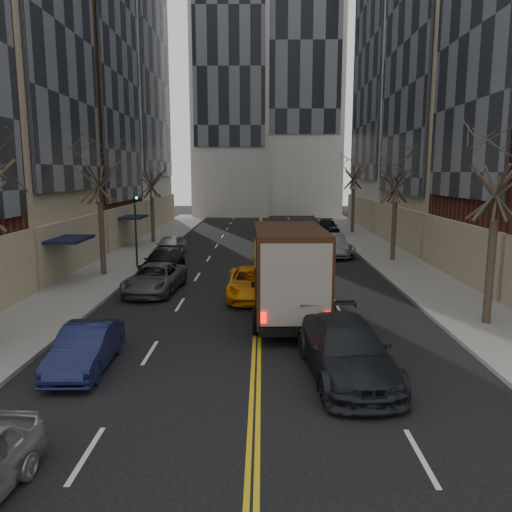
{
  "coord_description": "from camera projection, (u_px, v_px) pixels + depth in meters",
  "views": [
    {
      "loc": [
        0.19,
        -7.58,
        5.86
      ],
      "look_at": [
        -0.09,
        14.09,
        2.2
      ],
      "focal_mm": 35.0,
      "sensor_mm": 36.0,
      "label": 1
    }
  ],
  "objects": [
    {
      "name": "sidewalk_left",
      "position": [
        132.0,
        255.0,
        35.17
      ],
      "size": [
        4.0,
        66.0,
        0.15
      ],
      "primitive_type": "cube",
      "color": "slate",
      "rests_on": "ground"
    },
    {
      "name": "sidewalk_right",
      "position": [
        388.0,
        256.0,
        34.94
      ],
      "size": [
        4.0,
        66.0,
        0.15
      ],
      "primitive_type": "cube",
      "color": "slate",
      "rests_on": "ground"
    },
    {
      "name": "streetwall_left",
      "position": [
        38.0,
        38.0,
        36.53
      ],
      "size": [
        14.0,
        49.5,
        36.0
      ],
      "color": "#562319",
      "rests_on": "ground"
    },
    {
      "name": "streetwall_right",
      "position": [
        478.0,
        48.0,
        37.48
      ],
      "size": [
        12.26,
        49.0,
        34.0
      ],
      "color": "#4C301E",
      "rests_on": "ground"
    },
    {
      "name": "tree_lf_mid",
      "position": [
        98.0,
        158.0,
        27.18
      ],
      "size": [
        3.2,
        3.2,
        8.91
      ],
      "color": "#382D23",
      "rests_on": "sidewalk_left"
    },
    {
      "name": "tree_lf_far",
      "position": [
        151.0,
        170.0,
        40.1
      ],
      "size": [
        3.2,
        3.2,
        8.12
      ],
      "color": "#382D23",
      "rests_on": "sidewalk_left"
    },
    {
      "name": "tree_rt_near",
      "position": [
        499.0,
        155.0,
        18.11
      ],
      "size": [
        3.2,
        3.2,
        8.71
      ],
      "color": "#382D23",
      "rests_on": "sidewalk_right"
    },
    {
      "name": "tree_rt_mid",
      "position": [
        397.0,
        167.0,
        31.96
      ],
      "size": [
        3.2,
        3.2,
        8.32
      ],
      "color": "#382D23",
      "rests_on": "sidewalk_right"
    },
    {
      "name": "tree_rt_far",
      "position": [
        354.0,
        162.0,
        46.65
      ],
      "size": [
        3.2,
        3.2,
        9.11
      ],
      "color": "#382D23",
      "rests_on": "sidewalk_right"
    },
    {
      "name": "traffic_signal",
      "position": [
        136.0,
        224.0,
        29.76
      ],
      "size": [
        0.29,
        0.26,
        4.7
      ],
      "color": "black",
      "rests_on": "sidewalk_left"
    },
    {
      "name": "ups_truck",
      "position": [
        288.0,
        273.0,
        19.74
      ],
      "size": [
        3.01,
        6.97,
        3.77
      ],
      "rotation": [
        0.0,
        0.0,
        0.03
      ],
      "color": "black",
      "rests_on": "ground"
    },
    {
      "name": "observer_sedan",
      "position": [
        346.0,
        350.0,
        14.37
      ],
      "size": [
        2.71,
        5.69,
        1.6
      ],
      "rotation": [
        0.0,
        0.0,
        0.09
      ],
      "color": "black",
      "rests_on": "ground"
    },
    {
      "name": "taxi",
      "position": [
        252.0,
        283.0,
        23.46
      ],
      "size": [
        2.4,
        5.04,
        1.39
      ],
      "primitive_type": "imported",
      "rotation": [
        0.0,
        0.0,
        0.02
      ],
      "color": "orange",
      "rests_on": "ground"
    },
    {
      "name": "pedestrian",
      "position": [
        257.0,
        273.0,
        25.28
      ],
      "size": [
        0.47,
        0.65,
        1.64
      ],
      "primitive_type": "imported",
      "rotation": [
        0.0,
        0.0,
        1.7
      ],
      "color": "black",
      "rests_on": "ground"
    },
    {
      "name": "parked_lf_b",
      "position": [
        86.0,
        348.0,
        14.92
      ],
      "size": [
        1.55,
        4.07,
        1.32
      ],
      "primitive_type": "imported",
      "rotation": [
        0.0,
        0.0,
        0.04
      ],
      "color": "#111536",
      "rests_on": "ground"
    },
    {
      "name": "parked_lf_c",
      "position": [
        155.0,
        278.0,
        24.5
      ],
      "size": [
        2.65,
        5.12,
        1.38
      ],
      "primitive_type": "imported",
      "rotation": [
        0.0,
        0.0,
        -0.07
      ],
      "color": "#474A4E",
      "rests_on": "ground"
    },
    {
      "name": "parked_lf_d",
      "position": [
        163.0,
        262.0,
        29.08
      ],
      "size": [
        2.21,
        4.81,
        1.36
      ],
      "primitive_type": "imported",
      "rotation": [
        0.0,
        0.0,
        -0.06
      ],
      "color": "black",
      "rests_on": "ground"
    },
    {
      "name": "parked_lf_e",
      "position": [
        170.0,
        246.0,
        35.06
      ],
      "size": [
        1.94,
        4.36,
        1.46
      ],
      "primitive_type": "imported",
      "rotation": [
        0.0,
        0.0,
        -0.05
      ],
      "color": "#97989E",
      "rests_on": "ground"
    },
    {
      "name": "parked_rt_a",
      "position": [
        332.0,
        245.0,
        34.96
      ],
      "size": [
        1.71,
        4.8,
        1.58
      ],
      "primitive_type": "imported",
      "rotation": [
        0.0,
        0.0,
        -0.01
      ],
      "color": "#53555C",
      "rests_on": "ground"
    },
    {
      "name": "parked_rt_b",
      "position": [
        332.0,
        246.0,
        35.29
      ],
      "size": [
        3.0,
        5.36,
        1.42
      ],
      "primitive_type": "imported",
      "rotation": [
        0.0,
        0.0,
        0.13
      ],
      "color": "#A1A4A9",
      "rests_on": "ground"
    },
    {
      "name": "parked_rt_c",
      "position": [
        327.0,
        227.0,
        47.07
      ],
      "size": [
        2.07,
        4.85,
        1.4
      ],
      "primitive_type": "imported",
      "rotation": [
        0.0,
        0.0,
        -0.02
      ],
      "color": "black",
      "rests_on": "ground"
    }
  ]
}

